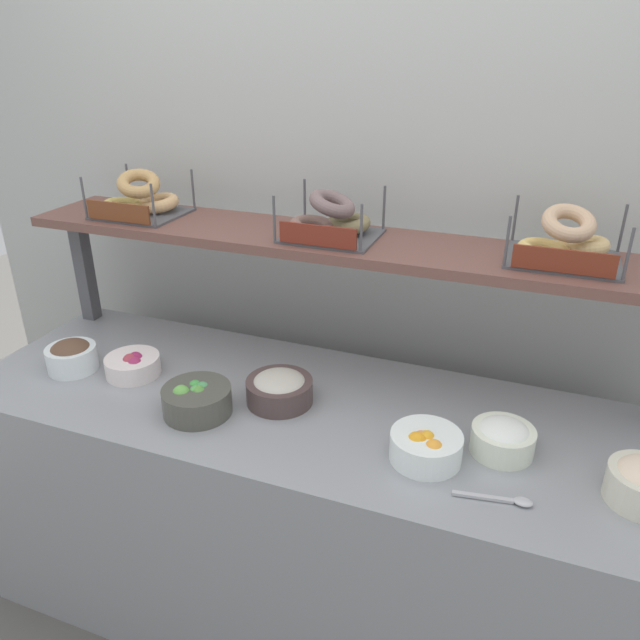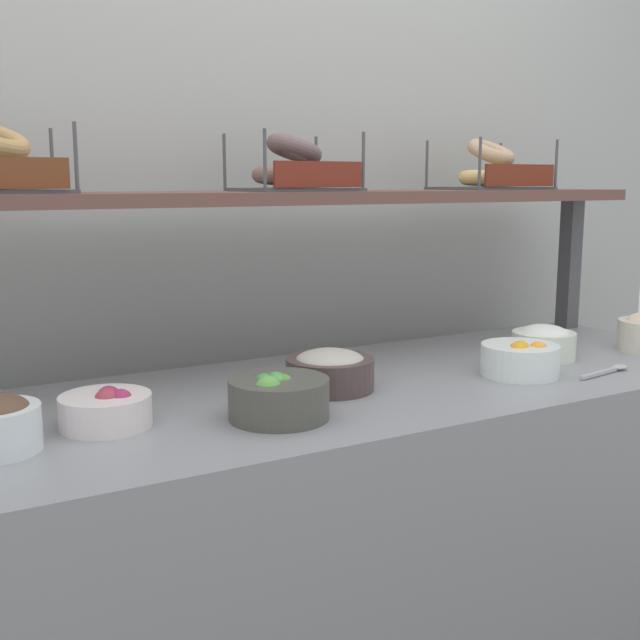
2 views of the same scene
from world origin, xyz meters
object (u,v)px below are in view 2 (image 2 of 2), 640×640
bowl_veggie_mix (278,397)px  bagel_basket_poppy (293,172)px  bowl_beet_salad (107,409)px  serving_spoon_near_plate (610,370)px  bowl_cream_cheese (544,342)px  bagel_basket_plain (491,173)px  bowl_fruit_salad (520,359)px  bowl_tuna_salad (330,370)px

bowl_veggie_mix → bagel_basket_poppy: (0.25, 0.41, 0.43)m
bowl_beet_salad → serving_spoon_near_plate: bowl_beet_salad is taller
bowl_cream_cheese → bagel_basket_plain: (0.07, 0.31, 0.43)m
bowl_beet_salad → serving_spoon_near_plate: 1.18m
bowl_cream_cheese → bagel_basket_plain: size_ratio=0.56×
bowl_veggie_mix → serving_spoon_near_plate: 0.86m
bowl_cream_cheese → serving_spoon_near_plate: (0.03, -0.19, -0.04)m
bagel_basket_plain → bowl_fruit_salad: bearing=-121.6°
bowl_fruit_salad → bagel_basket_plain: bearing=58.4°
bowl_tuna_salad → bowl_beet_salad: size_ratio=1.14×
bowl_tuna_salad → bagel_basket_plain: bearing=22.6°
bowl_beet_salad → bowl_cream_cheese: bowl_cream_cheese is taller
bowl_cream_cheese → bagel_basket_poppy: bagel_basket_poppy is taller
bowl_beet_salad → serving_spoon_near_plate: bearing=-8.8°
bowl_beet_salad → bagel_basket_poppy: size_ratio=0.63×
bowl_beet_salad → bagel_basket_plain: bagel_basket_plain is taller
bowl_tuna_salad → serving_spoon_near_plate: bearing=-17.0°
bowl_fruit_salad → bagel_basket_poppy: 0.71m
bowl_fruit_salad → bagel_basket_poppy: size_ratio=0.68×
bowl_fruit_salad → bagel_basket_plain: 0.65m
bowl_cream_cheese → bagel_basket_poppy: 0.78m
bowl_beet_salad → bagel_basket_poppy: bearing=28.1°
bowl_beet_salad → bagel_basket_plain: (1.21, 0.32, 0.44)m
bagel_basket_plain → bowl_cream_cheese: bearing=-103.4°
bowl_fruit_salad → bowl_cream_cheese: bearing=29.7°
bagel_basket_plain → bowl_veggie_mix: bearing=-154.5°
bowl_veggie_mix → bowl_fruit_salad: bowl_veggie_mix is taller
bagel_basket_plain → bagel_basket_poppy: bearing=-178.1°
bowl_tuna_salad → serving_spoon_near_plate: size_ratio=1.08×
bowl_fruit_salad → bowl_cream_cheese: 0.21m
bowl_cream_cheese → bowl_beet_salad: bearing=-179.5°
bowl_cream_cheese → bagel_basket_poppy: bearing=153.9°
bowl_fruit_salad → bagel_basket_plain: bagel_basket_plain is taller
bagel_basket_plain → serving_spoon_near_plate: bearing=-95.0°
bagel_basket_poppy → bowl_fruit_salad: bearing=-43.8°
serving_spoon_near_plate → bagel_basket_plain: bagel_basket_plain is taller
bagel_basket_poppy → bagel_basket_plain: bagel_basket_plain is taller
bowl_beet_salad → serving_spoon_near_plate: (1.16, -0.18, -0.03)m
serving_spoon_near_plate → bowl_veggie_mix: bearing=175.6°
bowl_tuna_salad → bagel_basket_plain: 0.88m
bowl_cream_cheese → bowl_tuna_salad: bearing=178.9°
bowl_tuna_salad → bowl_veggie_mix: bowl_veggie_mix is taller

